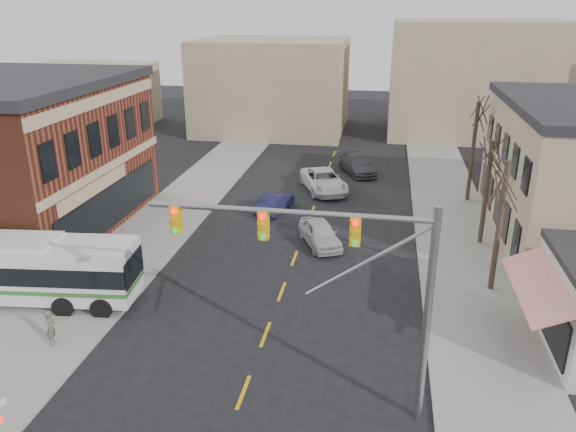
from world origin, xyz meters
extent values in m
plane|color=black|center=(0.00, 0.00, 0.00)|extent=(160.00, 160.00, 0.00)
cube|color=gray|center=(-9.50, 20.00, 0.06)|extent=(5.00, 60.00, 0.12)
cube|color=gray|center=(9.50, 20.00, 0.06)|extent=(5.00, 60.00, 0.12)
cube|color=tan|center=(-11.95, 16.00, 4.30)|extent=(0.10, 15.00, 0.50)
cube|color=tan|center=(-11.95, 16.00, 8.40)|extent=(0.10, 15.00, 0.70)
cube|color=black|center=(-11.95, 16.00, 1.80)|extent=(0.08, 13.00, 2.60)
cube|color=red|center=(11.20, 7.00, 3.00)|extent=(1.68, 6.00, 0.87)
cylinder|color=#382B21|center=(10.50, 12.00, 3.50)|extent=(0.28, 0.28, 6.75)
cylinder|color=#382B21|center=(10.80, 18.00, 3.27)|extent=(0.28, 0.28, 6.30)
cylinder|color=#382B21|center=(11.00, 26.00, 3.72)|extent=(0.28, 0.28, 7.20)
cube|color=silver|center=(-12.78, 6.84, 1.80)|extent=(12.44, 3.89, 2.71)
cube|color=black|center=(-12.78, 6.84, 1.99)|extent=(12.48, 3.94, 0.92)
cube|color=#2E6E24|center=(-12.78, 6.84, 1.17)|extent=(12.48, 3.94, 0.20)
cylinder|color=black|center=(-12.78, 6.84, 0.51)|extent=(1.29, 2.74, 1.02)
cylinder|color=gray|center=(6.44, 1.78, 4.00)|extent=(0.28, 0.28, 8.00)
cylinder|color=gray|center=(1.74, 1.78, 7.50)|extent=(9.40, 0.20, 0.20)
cube|color=gold|center=(3.94, 1.78, 7.00)|extent=(0.35, 0.30, 1.00)
cube|color=gold|center=(0.94, 1.78, 7.00)|extent=(0.35, 0.30, 1.00)
cube|color=gold|center=(-2.06, 1.78, 7.00)|extent=(0.35, 0.30, 1.00)
imported|color=#B8B8BD|center=(1.21, 16.22, 0.74)|extent=(3.42, 4.70, 1.49)
imported|color=#18193D|center=(-2.60, 21.42, 0.66)|extent=(2.31, 4.23, 1.32)
imported|color=white|center=(0.25, 26.62, 0.81)|extent=(4.70, 6.41, 1.62)
imported|color=#4A494F|center=(2.58, 31.82, 0.73)|extent=(3.96, 5.40, 1.45)
imported|color=#645850|center=(-8.77, 3.59, 0.93)|extent=(0.53, 0.67, 1.61)
imported|color=#3A4466|center=(-9.53, 7.87, 1.02)|extent=(1.07, 0.98, 1.79)
camera|label=1|loc=(4.65, -14.88, 13.86)|focal=35.00mm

